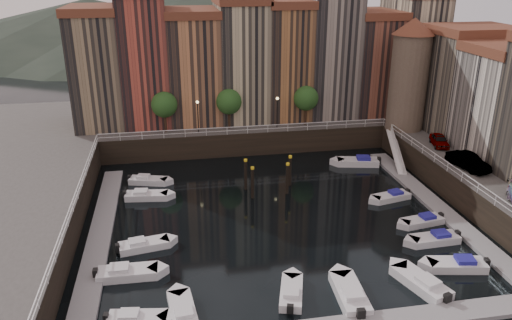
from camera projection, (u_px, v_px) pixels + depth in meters
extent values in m
plane|color=black|center=(274.00, 214.00, 48.53)|extent=(200.00, 200.00, 0.00)
cube|color=black|center=(236.00, 122.00, 71.82)|extent=(80.00, 20.00, 3.00)
cube|color=gray|center=(101.00, 232.00, 44.88)|extent=(2.00, 28.00, 0.35)
cube|color=gray|center=(433.00, 203.00, 50.22)|extent=(2.00, 28.00, 0.35)
cone|color=#2D382D|center=(90.00, 24.00, 141.89)|extent=(80.00, 80.00, 14.00)
cone|color=#2D382D|center=(213.00, 15.00, 146.93)|extent=(100.00, 100.00, 18.00)
cone|color=#2D382D|center=(326.00, 23.00, 153.78)|extent=(70.00, 70.00, 12.00)
cube|color=#837053|center=(98.00, 71.00, 63.47)|extent=(6.00, 10.00, 14.00)
cube|color=brown|center=(91.00, 10.00, 60.74)|extent=(6.30, 10.30, 1.00)
cube|color=#AC4636|center=(145.00, 62.00, 64.08)|extent=(5.80, 10.00, 16.00)
cube|color=#B47449|center=(194.00, 70.00, 65.55)|extent=(6.50, 10.00, 13.50)
cube|color=brown|center=(191.00, 12.00, 62.91)|extent=(6.80, 10.30, 1.00)
cube|color=tan|center=(241.00, 62.00, 66.32)|extent=(6.20, 10.00, 15.00)
cube|color=#9E673A|center=(284.00, 63.00, 67.39)|extent=(5.60, 10.00, 14.50)
cube|color=brown|center=(286.00, 3.00, 64.57)|extent=(5.90, 10.30, 1.00)
cube|color=gray|center=(327.00, 54.00, 68.01)|extent=(6.40, 10.00, 16.50)
cube|color=brown|center=(369.00, 65.00, 69.67)|extent=(6.00, 10.00, 13.00)
cube|color=brown|center=(373.00, 13.00, 67.12)|extent=(6.30, 10.30, 1.00)
cube|color=beige|center=(410.00, 55.00, 70.19)|extent=(5.90, 10.00, 15.50)
cube|color=#736957|center=(467.00, 85.00, 60.63)|extent=(9.00, 8.00, 12.00)
cube|color=brown|center=(476.00, 30.00, 58.26)|extent=(9.30, 8.30, 1.00)
cube|color=beige|center=(509.00, 106.00, 53.47)|extent=(9.00, 8.00, 11.00)
cylinder|color=#6B5B4C|center=(408.00, 82.00, 61.85)|extent=(4.60, 4.60, 12.00)
cone|color=brown|center=(414.00, 26.00, 59.37)|extent=(5.20, 5.20, 2.00)
cylinder|color=black|center=(166.00, 123.00, 62.04)|extent=(0.30, 0.30, 2.40)
sphere|color=#1E4719|center=(164.00, 105.00, 61.17)|extent=(3.20, 3.20, 3.20)
cylinder|color=black|center=(229.00, 120.00, 63.36)|extent=(0.30, 0.30, 2.40)
sphere|color=#1E4719|center=(229.00, 102.00, 62.49)|extent=(3.20, 3.20, 3.20)
cylinder|color=black|center=(305.00, 116.00, 65.01)|extent=(0.30, 0.30, 2.40)
sphere|color=#1E4719|center=(306.00, 98.00, 64.14)|extent=(3.20, 3.20, 3.20)
cylinder|color=black|center=(198.00, 118.00, 61.49)|extent=(0.12, 0.12, 4.00)
sphere|color=#FFD88C|center=(197.00, 102.00, 60.77)|extent=(0.36, 0.36, 0.36)
cylinder|color=black|center=(277.00, 114.00, 63.14)|extent=(0.12, 0.12, 4.00)
sphere|color=#FFD88C|center=(277.00, 98.00, 62.41)|extent=(0.36, 0.36, 0.36)
cube|color=white|center=(248.00, 126.00, 61.76)|extent=(36.00, 0.08, 0.08)
cube|color=white|center=(248.00, 130.00, 61.93)|extent=(36.00, 0.06, 0.06)
cube|color=white|center=(455.00, 168.00, 49.15)|extent=(0.08, 34.00, 0.08)
cube|color=white|center=(455.00, 172.00, 49.31)|extent=(0.06, 34.00, 0.06)
cube|color=white|center=(75.00, 195.00, 43.21)|extent=(0.08, 34.00, 0.08)
cube|color=white|center=(75.00, 200.00, 43.38)|extent=(0.06, 34.00, 0.06)
cube|color=white|center=(396.00, 151.00, 59.88)|extent=(2.78, 8.26, 2.81)
cube|color=white|center=(396.00, 147.00, 59.70)|extent=(1.93, 8.32, 3.65)
cylinder|color=black|center=(253.00, 185.00, 51.27)|extent=(0.32, 0.32, 3.60)
cylinder|color=yellow|center=(252.00, 168.00, 50.60)|extent=(0.36, 0.36, 0.25)
cylinder|color=black|center=(246.00, 176.00, 53.28)|extent=(0.32, 0.32, 3.60)
cylinder|color=yellow|center=(246.00, 160.00, 52.61)|extent=(0.36, 0.36, 0.25)
cylinder|color=black|center=(287.00, 180.00, 52.28)|extent=(0.32, 0.32, 3.60)
cylinder|color=yellow|center=(288.00, 164.00, 51.61)|extent=(0.36, 0.36, 0.25)
cylinder|color=black|center=(290.00, 173.00, 54.26)|extent=(0.32, 0.32, 3.60)
cylinder|color=yellow|center=(290.00, 157.00, 53.59)|extent=(0.36, 0.36, 0.25)
cube|color=silver|center=(138.00, 320.00, 33.55)|extent=(4.19, 2.13, 0.68)
cube|color=silver|center=(129.00, 315.00, 33.39)|extent=(1.42, 1.27, 0.45)
cube|color=black|center=(106.00, 318.00, 33.42)|extent=(0.38, 0.50, 0.64)
cube|color=silver|center=(128.00, 273.00, 38.55)|extent=(4.63, 1.88, 0.78)
cube|color=silver|center=(119.00, 269.00, 38.29)|extent=(1.49, 1.29, 0.52)
cube|color=black|center=(95.00, 273.00, 38.11)|extent=(0.38, 0.53, 0.73)
cube|color=silver|center=(144.00, 245.00, 42.46)|extent=(4.41, 2.34, 0.71)
cube|color=silver|center=(137.00, 242.00, 42.12)|extent=(1.52, 1.36, 0.48)
cube|color=black|center=(118.00, 248.00, 41.66)|extent=(0.41, 0.53, 0.67)
cube|color=silver|center=(147.00, 196.00, 51.55)|extent=(4.47, 2.20, 0.73)
cube|color=silver|center=(141.00, 192.00, 51.36)|extent=(1.51, 1.34, 0.49)
cube|color=black|center=(125.00, 194.00, 51.35)|extent=(0.40, 0.53, 0.68)
cube|color=silver|center=(148.00, 181.00, 55.19)|extent=(4.40, 2.65, 0.70)
cube|color=silver|center=(143.00, 177.00, 55.09)|extent=(1.57, 1.44, 0.47)
cube|color=black|center=(129.00, 178.00, 55.30)|extent=(0.44, 0.54, 0.66)
cube|color=silver|center=(456.00, 265.00, 39.59)|extent=(4.73, 2.53, 0.76)
cube|color=navy|center=(465.00, 261.00, 39.42)|extent=(1.63, 1.47, 0.51)
cube|color=black|center=(487.00, 263.00, 39.48)|extent=(0.44, 0.57, 0.71)
cube|color=silver|center=(434.00, 240.00, 43.36)|extent=(4.34, 1.84, 0.73)
cube|color=navy|center=(441.00, 234.00, 43.32)|extent=(1.41, 1.22, 0.49)
cube|color=black|center=(457.00, 234.00, 43.73)|extent=(0.36, 0.50, 0.68)
cube|color=silver|center=(422.00, 222.00, 46.45)|extent=(4.17, 2.14, 0.68)
cube|color=navy|center=(427.00, 217.00, 46.47)|extent=(1.42, 1.27, 0.45)
cube|color=black|center=(441.00, 216.00, 47.01)|extent=(0.38, 0.50, 0.63)
cube|color=silver|center=(391.00, 197.00, 51.35)|extent=(4.21, 2.36, 0.68)
cube|color=navy|center=(396.00, 193.00, 51.39)|extent=(1.47, 1.33, 0.45)
cube|color=black|center=(407.00, 192.00, 52.01)|extent=(0.41, 0.51, 0.63)
cube|color=silver|center=(358.00, 162.00, 60.28)|extent=(5.17, 2.86, 0.83)
cube|color=navy|center=(363.00, 158.00, 60.08)|extent=(1.80, 1.62, 0.55)
cube|color=black|center=(379.00, 160.00, 60.10)|extent=(0.49, 0.62, 0.78)
cube|color=silver|center=(183.00, 312.00, 34.27)|extent=(2.14, 4.52, 0.74)
cube|color=silver|center=(184.00, 312.00, 33.57)|extent=(1.33, 1.51, 0.50)
cube|color=silver|center=(291.00, 293.00, 36.33)|extent=(2.67, 4.37, 0.70)
cube|color=silver|center=(291.00, 293.00, 35.66)|extent=(1.44, 1.56, 0.47)
cube|color=black|center=(290.00, 309.00, 34.26)|extent=(0.54, 0.44, 0.65)
cube|color=silver|center=(350.00, 294.00, 36.07)|extent=(2.20, 5.03, 0.84)
cube|color=silver|center=(353.00, 294.00, 35.26)|extent=(1.44, 1.64, 0.56)
cube|color=black|center=(361.00, 314.00, 33.59)|extent=(0.58, 0.42, 0.78)
cube|color=silver|center=(420.00, 283.00, 37.36)|extent=(3.24, 5.16, 0.82)
cube|color=silver|center=(428.00, 282.00, 36.64)|extent=(1.72, 1.86, 0.55)
cube|color=black|center=(447.00, 298.00, 35.19)|extent=(0.64, 0.53, 0.77)
imported|color=gray|center=(439.00, 141.00, 57.38)|extent=(2.51, 4.21, 1.34)
imported|color=gray|center=(468.00, 162.00, 50.90)|extent=(2.72, 5.11, 1.60)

